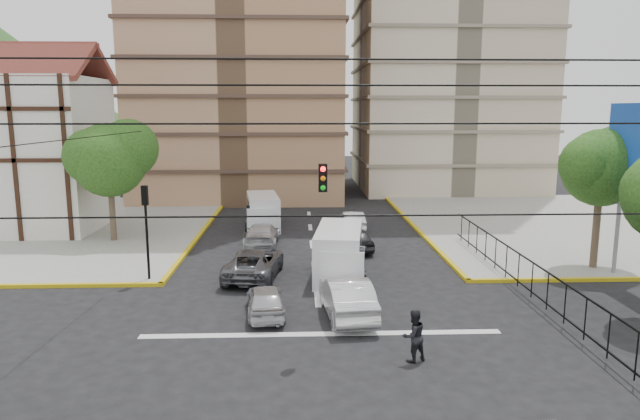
{
  "coord_description": "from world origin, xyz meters",
  "views": [
    {
      "loc": [
        -0.78,
        -18.17,
        7.98
      ],
      "look_at": [
        0.07,
        4.23,
        4.0
      ],
      "focal_mm": 32.0,
      "sensor_mm": 36.0,
      "label": 1
    }
  ],
  "objects_px": {
    "van_right_lane": "(339,254)",
    "traffic_light_nw": "(146,217)",
    "car_silver_front_left": "(266,300)",
    "pedestrian_crosswalk": "(414,336)",
    "car_white_front_right": "(347,297)",
    "van_left_lane": "(263,213)"
  },
  "relations": [
    {
      "from": "van_right_lane",
      "to": "traffic_light_nw",
      "type": "bearing_deg",
      "value": -170.31
    },
    {
      "from": "car_silver_front_left",
      "to": "pedestrian_crosswalk",
      "type": "distance_m",
      "value": 6.61
    },
    {
      "from": "car_white_front_right",
      "to": "van_right_lane",
      "type": "bearing_deg",
      "value": -96.32
    },
    {
      "from": "van_left_lane",
      "to": "car_white_front_right",
      "type": "xyz_separation_m",
      "value": [
        4.29,
        -16.75,
        -0.32
      ]
    },
    {
      "from": "traffic_light_nw",
      "to": "car_silver_front_left",
      "type": "height_order",
      "value": "traffic_light_nw"
    },
    {
      "from": "van_right_lane",
      "to": "pedestrian_crosswalk",
      "type": "relative_size",
      "value": 3.21
    },
    {
      "from": "van_left_lane",
      "to": "car_white_front_right",
      "type": "relative_size",
      "value": 1.11
    },
    {
      "from": "van_left_lane",
      "to": "pedestrian_crosswalk",
      "type": "height_order",
      "value": "van_left_lane"
    },
    {
      "from": "car_white_front_right",
      "to": "pedestrian_crosswalk",
      "type": "height_order",
      "value": "pedestrian_crosswalk"
    },
    {
      "from": "van_left_lane",
      "to": "car_silver_front_left",
      "type": "relative_size",
      "value": 1.44
    },
    {
      "from": "van_right_lane",
      "to": "van_left_lane",
      "type": "bearing_deg",
      "value": 118.14
    },
    {
      "from": "car_silver_front_left",
      "to": "pedestrian_crosswalk",
      "type": "bearing_deg",
      "value": 133.03
    },
    {
      "from": "traffic_light_nw",
      "to": "van_right_lane",
      "type": "height_order",
      "value": "traffic_light_nw"
    },
    {
      "from": "traffic_light_nw",
      "to": "car_white_front_right",
      "type": "bearing_deg",
      "value": -28.4
    },
    {
      "from": "traffic_light_nw",
      "to": "van_left_lane",
      "type": "distance_m",
      "value": 12.96
    },
    {
      "from": "van_left_lane",
      "to": "car_white_front_right",
      "type": "bearing_deg",
      "value": -83.0
    },
    {
      "from": "van_left_lane",
      "to": "car_silver_front_left",
      "type": "xyz_separation_m",
      "value": [
        1.11,
        -16.51,
        -0.47
      ]
    },
    {
      "from": "van_right_lane",
      "to": "car_white_front_right",
      "type": "distance_m",
      "value": 5.15
    },
    {
      "from": "van_right_lane",
      "to": "van_left_lane",
      "type": "distance_m",
      "value": 12.41
    },
    {
      "from": "van_right_lane",
      "to": "car_silver_front_left",
      "type": "bearing_deg",
      "value": -116.05
    },
    {
      "from": "traffic_light_nw",
      "to": "pedestrian_crosswalk",
      "type": "distance_m",
      "value": 14.08
    },
    {
      "from": "van_right_lane",
      "to": "pedestrian_crosswalk",
      "type": "height_order",
      "value": "van_right_lane"
    }
  ]
}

